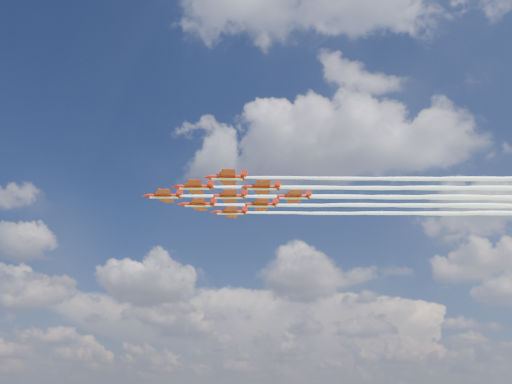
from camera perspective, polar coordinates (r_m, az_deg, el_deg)
jet_lead at (r=144.98m, az=16.59°, el=-0.57°), size 134.16×49.46×2.81m
jet_row2_port at (r=142.49m, az=20.74°, el=0.39°), size 134.16×49.46×2.81m
jet_row2_starb at (r=153.40m, az=19.14°, el=-1.48°), size 134.16×49.46×2.81m
jet_row3_port at (r=140.80m, az=25.01°, el=1.38°), size 134.16×49.46×2.81m
jet_row3_centre at (r=151.31m, az=23.09°, el=-0.59°), size 134.16×49.46×2.81m
jet_row3_starb at (r=162.12m, az=21.42°, el=-2.29°), size 134.16×49.46×2.81m
jet_row4_port at (r=150.00m, az=27.13°, el=0.33°), size 134.16×49.46×2.81m
jet_row4_starb at (r=160.40m, az=25.18°, el=-1.45°), size 134.16×49.46×2.81m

